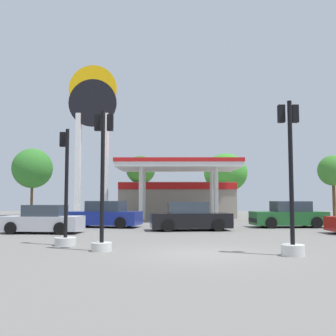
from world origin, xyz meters
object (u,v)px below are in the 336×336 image
car_0 (190,217)px  tree_2 (226,173)px  traffic_signal_0 (102,197)px  station_pole_sign (92,121)px  tree_1 (141,170)px  traffic_signal_1 (65,215)px  car_3 (104,215)px  tree_3 (333,171)px  tree_0 (32,168)px  traffic_signal_2 (291,201)px  car_4 (289,215)px  car_1 (43,220)px

car_0 → tree_2: 19.58m
traffic_signal_0 → station_pole_sign: bearing=102.5°
tree_1 → traffic_signal_1: bearing=-92.0°
station_pole_sign → tree_1: (3.32, 9.34, -3.43)m
traffic_signal_0 → car_3: bearing=99.2°
car_3 → tree_3: size_ratio=0.77×
traffic_signal_1 → tree_0: 28.36m
traffic_signal_0 → tree_2: bearing=73.5°
tree_3 → car_3: bearing=-142.3°
traffic_signal_2 → traffic_signal_0: bearing=169.9°
station_pole_sign → traffic_signal_0: size_ratio=2.67×
traffic_signal_2 → tree_1: size_ratio=0.78×
car_3 → tree_0: (-10.37, 16.47, 4.22)m
traffic_signal_2 → car_4: bearing=73.8°
traffic_signal_1 → station_pole_sign: bearing=98.1°
station_pole_sign → traffic_signal_1: size_ratio=2.88×
car_0 → traffic_signal_2: bearing=-74.6°
car_3 → traffic_signal_1: traffic_signal_1 is taller
car_0 → car_4: size_ratio=1.00×
station_pole_sign → traffic_signal_1: station_pole_sign is taller
car_3 → tree_1: tree_1 is taller
traffic_signal_0 → traffic_signal_1: (-1.69, 1.59, -0.68)m
traffic_signal_0 → tree_3: tree_3 is taller
car_1 → tree_1: tree_1 is taller
traffic_signal_1 → tree_1: 26.60m
traffic_signal_0 → traffic_signal_1: 2.42m
station_pole_sign → tree_2: (12.21, 8.80, -3.74)m
traffic_signal_0 → traffic_signal_2: traffic_signal_2 is taller
traffic_signal_1 → tree_3: 33.54m
station_pole_sign → car_0: station_pole_sign is taller
traffic_signal_1 → car_1: bearing=115.9°
car_0 → car_1: car_0 is taller
traffic_signal_0 → tree_1: tree_1 is taller
tree_2 → tree_0: bearing=179.2°
car_3 → tree_2: bearing=58.6°
traffic_signal_2 → traffic_signal_1: bearing=161.1°
car_4 → traffic_signal_2: bearing=-106.2°
tree_3 → tree_1: bearing=178.8°
tree_3 → station_pole_sign: bearing=-159.2°
traffic_signal_1 → tree_2: bearing=69.2°
traffic_signal_2 → tree_3: size_ratio=0.78×
station_pole_sign → car_3: bearing=-72.7°
car_3 → car_4: bearing=0.1°
tree_1 → tree_0: bearing=-178.7°
car_1 → traffic_signal_2: traffic_signal_2 is taller
car_0 → tree_0: 24.89m
tree_0 → tree_1: bearing=1.3°
traffic_signal_1 → tree_2: (9.78, 25.80, 3.31)m
car_3 → traffic_signal_1: (0.12, -9.60, 0.42)m
car_4 → traffic_signal_2: 12.85m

